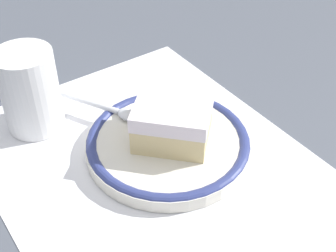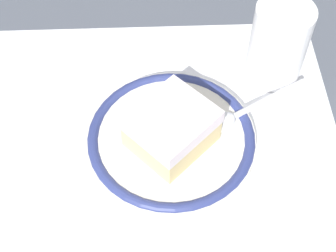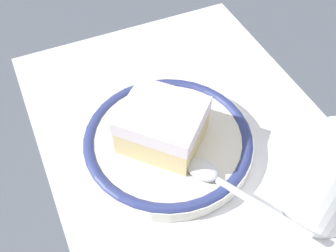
# 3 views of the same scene
# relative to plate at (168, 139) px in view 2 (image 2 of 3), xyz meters

# --- Properties ---
(ground_plane) EXTENTS (2.40, 2.40, 0.00)m
(ground_plane) POSITION_rel_plate_xyz_m (0.02, -0.03, -0.01)
(ground_plane) COLOR #4C515B
(placemat) EXTENTS (0.41, 0.32, 0.00)m
(placemat) POSITION_rel_plate_xyz_m (0.02, -0.03, -0.01)
(placemat) COLOR white
(placemat) RESTS_ON ground_plane
(plate) EXTENTS (0.19, 0.19, 0.02)m
(plate) POSITION_rel_plate_xyz_m (0.00, 0.00, 0.00)
(plate) COLOR silver
(plate) RESTS_ON placemat
(cake_slice) EXTENTS (0.11, 0.11, 0.05)m
(cake_slice) POSITION_rel_plate_xyz_m (0.00, 0.01, 0.03)
(cake_slice) COLOR beige
(cake_slice) RESTS_ON plate
(spoon) EXTENTS (0.13, 0.08, 0.01)m
(spoon) POSITION_rel_plate_xyz_m (-0.08, -0.02, 0.01)
(spoon) COLOR silver
(spoon) RESTS_ON plate
(cup) EXTENTS (0.07, 0.07, 0.10)m
(cup) POSITION_rel_plate_xyz_m (-0.13, -0.10, 0.03)
(cup) COLOR white
(cup) RESTS_ON placemat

